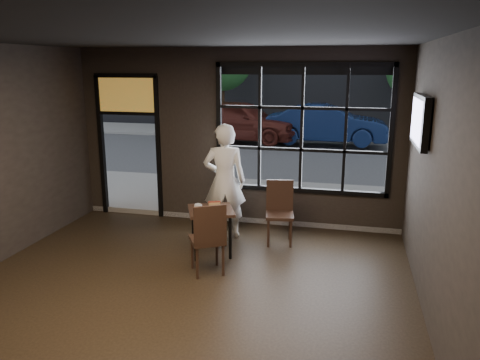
% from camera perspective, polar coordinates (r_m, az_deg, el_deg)
% --- Properties ---
extents(floor, '(6.00, 7.00, 0.02)m').
position_cam_1_polar(floor, '(5.87, -9.19, -16.00)').
color(floor, black).
rests_on(floor, ground).
extents(ceiling, '(6.00, 7.00, 0.02)m').
position_cam_1_polar(ceiling, '(5.11, -10.64, 17.19)').
color(ceiling, black).
rests_on(ceiling, ground).
extents(wall_right, '(0.04, 7.00, 3.20)m').
position_cam_1_polar(wall_right, '(4.94, 24.13, -2.57)').
color(wall_right, black).
rests_on(wall_right, ground).
extents(window_frame, '(3.06, 0.12, 2.28)m').
position_cam_1_polar(window_frame, '(8.29, 7.54, 6.16)').
color(window_frame, black).
rests_on(window_frame, ground).
extents(stained_transom, '(1.20, 0.06, 0.70)m').
position_cam_1_polar(stained_transom, '(9.18, -13.63, 10.09)').
color(stained_transom, orange).
rests_on(stained_transom, ground).
extents(street_asphalt, '(60.00, 41.00, 0.04)m').
position_cam_1_polar(street_asphalt, '(28.89, 9.42, 7.90)').
color(street_asphalt, '#545456').
rests_on(street_asphalt, ground).
extents(cafe_table, '(0.88, 0.88, 0.73)m').
position_cam_1_polar(cafe_table, '(7.36, -3.53, -6.25)').
color(cafe_table, '#301E15').
rests_on(cafe_table, floor).
extents(chair_near, '(0.62, 0.62, 1.05)m').
position_cam_1_polar(chair_near, '(6.66, -4.03, -6.99)').
color(chair_near, '#301E15').
rests_on(chair_near, floor).
extents(chair_window, '(0.52, 0.52, 1.04)m').
position_cam_1_polar(chair_window, '(7.73, 4.86, -4.07)').
color(chair_window, '#301E15').
rests_on(chair_window, floor).
extents(man, '(0.80, 0.62, 1.96)m').
position_cam_1_polar(man, '(7.91, -1.88, -0.14)').
color(man, white).
rests_on(man, floor).
extents(hotdog, '(0.22, 0.15, 0.06)m').
position_cam_1_polar(hotdog, '(7.43, -3.14, -2.88)').
color(hotdog, tan).
rests_on(hotdog, cafe_table).
extents(cup, '(0.15, 0.15, 0.10)m').
position_cam_1_polar(cup, '(7.20, -5.12, -3.31)').
color(cup, silver).
rests_on(cup, cafe_table).
extents(tv, '(0.13, 1.17, 0.68)m').
position_cam_1_polar(tv, '(6.71, 21.12, 6.75)').
color(tv, black).
rests_on(tv, wall_right).
extents(navy_car, '(4.32, 1.56, 1.42)m').
position_cam_1_polar(navy_car, '(17.28, 10.56, 6.71)').
color(navy_car, '#112049').
rests_on(navy_car, street_asphalt).
extents(maroon_car, '(4.75, 2.48, 1.54)m').
position_cam_1_polar(maroon_car, '(17.59, -0.09, 7.28)').
color(maroon_car, '#5C221A').
rests_on(maroon_car, street_asphalt).
extents(tree_left, '(2.55, 2.55, 4.36)m').
position_cam_1_polar(tree_left, '(20.20, -2.23, 14.36)').
color(tree_left, '#332114').
rests_on(tree_left, street_asphalt).
extents(tree_right, '(2.22, 2.22, 3.79)m').
position_cam_1_polar(tree_right, '(20.15, 20.59, 12.38)').
color(tree_right, '#332114').
rests_on(tree_right, street_asphalt).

